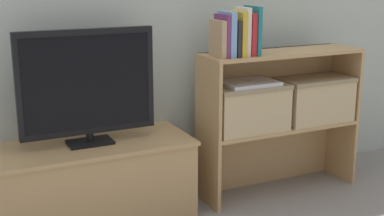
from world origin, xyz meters
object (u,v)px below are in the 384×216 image
Objects in this scene: book_mustard at (238,34)px; book_ivory at (243,31)px; laptop at (248,83)px; book_tan at (218,39)px; book_plum at (222,36)px; tv_stand at (92,183)px; book_crimson at (248,34)px; storage_basket_right at (314,97)px; storage_basket_left at (248,106)px; book_teal at (252,31)px; book_charcoal at (233,38)px; book_skyblue at (227,34)px; tv at (87,85)px.

book_ivory reaches higher than book_mustard.
book_ivory is 0.84× the size of laptop.
book_plum reaches higher than book_tan.
book_crimson is (0.84, -0.10, 0.73)m from tv_stand.
storage_basket_left is at bearing 180.00° from storage_basket_right.
book_charcoal is at bearing 180.00° from book_teal.
book_plum reaches higher than tv_stand.
book_skyblue reaches higher than storage_basket_right.
book_tan reaches higher than storage_basket_left.
book_plum is 0.43m from storage_basket_left.
storage_basket_left is at bearing 40.70° from book_crimson.
book_mustard is 0.06m from book_crimson.
book_tan is at bearing -8.79° from tv.
book_skyblue is at bearing 180.00° from book_charcoal.
tv_stand is 1.15m from book_teal.
book_charcoal is 0.76× the size of book_ivory.
tv reaches higher than storage_basket_left.
tv reaches higher than storage_basket_right.
storage_basket_right is at bearing 2.25° from book_ivory.
book_mustard is 0.53× the size of storage_basket_right.
book_mustard is at bearing 0.00° from book_tan.
book_crimson is 0.40m from storage_basket_left.
book_skyblue reaches higher than book_charcoal.
book_tan is at bearing -8.92° from tv_stand.
tv is at bearing 172.80° from book_ivory.
book_mustard is (0.03, 0.00, 0.02)m from book_charcoal.
laptop reaches higher than storage_basket_left.
book_teal is at bearing 0.00° from book_skyblue.
book_charcoal reaches higher than laptop.
laptop is at bearing -5.44° from tv.
storage_basket_right is at bearing 1.74° from book_tan.
book_crimson is 0.62m from storage_basket_right.
tv is 1.57× the size of storage_basket_left.
book_plum is 0.03m from book_skyblue.
book_mustard reaches higher than book_plum.
storage_basket_right is at bearing 2.39° from book_crimson.
book_ivory is at bearing -180.00° from book_teal.
storage_basket_right is (1.32, -0.08, -0.18)m from tv.
tv_stand is 1.12m from book_crimson.
tv is 0.73m from book_plum.
laptop is (0.86, -0.08, 0.46)m from tv_stand.
book_charcoal is 0.86× the size of book_crimson.
book_ivory is (0.03, -0.00, 0.01)m from book_mustard.
tv is at bearing 173.29° from book_teal.
book_ivory is 0.58× the size of storage_basket_left.
storage_basket_left is 0.45m from storage_basket_right.
book_mustard is (0.78, -0.10, 0.22)m from tv.
book_charcoal is 0.63× the size of laptop.
book_tan is at bearing 180.00° from book_charcoal.
laptop is (0.09, 0.02, -0.27)m from book_mustard.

